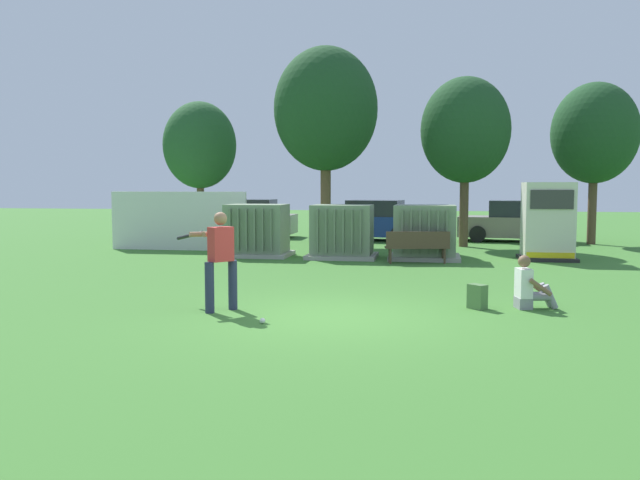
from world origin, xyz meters
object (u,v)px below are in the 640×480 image
object	(u,v)px
transformer_west	(257,231)
parked_car_leftmost	(247,220)
parked_car_left_of_center	(372,222)
backpack	(478,297)
transformer_mid_east	(425,233)
transformer_mid_west	(342,232)
seated_spectator	(529,288)
sports_ball	(263,321)
generator_enclosure	(548,222)
batter	(219,256)
parked_car_right_of_center	(514,222)
park_bench	(417,245)

from	to	relation	value
transformer_west	parked_car_leftmost	xyz separation A→B (m)	(-2.43, 7.36, -0.04)
transformer_west	parked_car_left_of_center	size ratio (longest dim) A/B	0.48
backpack	parked_car_left_of_center	size ratio (longest dim) A/B	0.10
transformer_mid_east	transformer_mid_west	bearing A→B (deg)	-178.20
seated_spectator	sports_ball	bearing A→B (deg)	-154.75
transformer_west	transformer_mid_east	xyz separation A→B (m)	(5.18, -0.02, 0.00)
transformer_west	seated_spectator	size ratio (longest dim) A/B	2.18
generator_enclosure	sports_ball	xyz separation A→B (m)	(-6.03, -10.19, -1.09)
transformer_west	parked_car_left_of_center	world-z (taller)	same
generator_enclosure	batter	world-z (taller)	generator_enclosure
transformer_mid_east	generator_enclosure	size ratio (longest dim) A/B	0.91
batter	parked_car_right_of_center	size ratio (longest dim) A/B	0.40
transformer_west	sports_ball	xyz separation A→B (m)	(2.73, -9.78, -0.74)
parked_car_leftmost	transformer_west	bearing A→B (deg)	-71.74
sports_ball	backpack	size ratio (longest dim) A/B	0.20
batter	parked_car_left_of_center	distance (m)	15.57
generator_enclosure	batter	distance (m)	11.64
backpack	parked_car_leftmost	world-z (taller)	parked_car_leftmost
sports_ball	parked_car_right_of_center	world-z (taller)	parked_car_right_of_center
parked_car_leftmost	parked_car_left_of_center	size ratio (longest dim) A/B	0.96
transformer_mid_west	parked_car_left_of_center	size ratio (longest dim) A/B	0.48
batter	seated_spectator	world-z (taller)	batter
transformer_mid_west	transformer_mid_east	bearing A→B (deg)	1.80
transformer_mid_west	backpack	distance (m)	8.57
transformer_mid_west	parked_car_left_of_center	distance (m)	6.77
transformer_west	transformer_mid_west	xyz separation A→B (m)	(2.70, -0.10, 0.00)
sports_ball	generator_enclosure	bearing A→B (deg)	59.37
transformer_west	backpack	xyz separation A→B (m)	(6.20, -7.90, -0.57)
seated_spectator	parked_car_left_of_center	bearing A→B (deg)	105.86
sports_ball	parked_car_right_of_center	bearing A→B (deg)	70.71
batter	park_bench	bearing A→B (deg)	66.88
parked_car_right_of_center	sports_ball	bearing A→B (deg)	-109.29
transformer_west	generator_enclosure	distance (m)	8.78
transformer_mid_east	parked_car_leftmost	xyz separation A→B (m)	(-7.61, 7.38, -0.04)
transformer_west	seated_spectator	bearing A→B (deg)	-47.36
backpack	parked_car_right_of_center	xyz separation A→B (m)	(2.40, 14.88, 0.54)
transformer_west	generator_enclosure	xyz separation A→B (m)	(8.77, 0.41, 0.35)
backpack	parked_car_leftmost	size ratio (longest dim) A/B	0.10
generator_enclosure	parked_car_leftmost	xyz separation A→B (m)	(-11.20, 6.96, -0.38)
seated_spectator	parked_car_left_of_center	xyz separation A→B (m)	(-4.08, 14.38, 0.38)
sports_ball	parked_car_left_of_center	bearing A→B (deg)	88.98
parked_car_leftmost	seated_spectator	bearing A→B (deg)	-57.69
transformer_mid_west	generator_enclosure	xyz separation A→B (m)	(6.06, 0.51, 0.35)
transformer_mid_east	batter	world-z (taller)	batter
transformer_west	parked_car_leftmost	world-z (taller)	same
generator_enclosure	parked_car_right_of_center	bearing A→B (deg)	91.44
transformer_mid_west	park_bench	size ratio (longest dim) A/B	1.14
transformer_mid_west	seated_spectator	size ratio (longest dim) A/B	2.18
transformer_west	transformer_mid_west	bearing A→B (deg)	-2.06
batter	parked_car_leftmost	distance (m)	16.73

